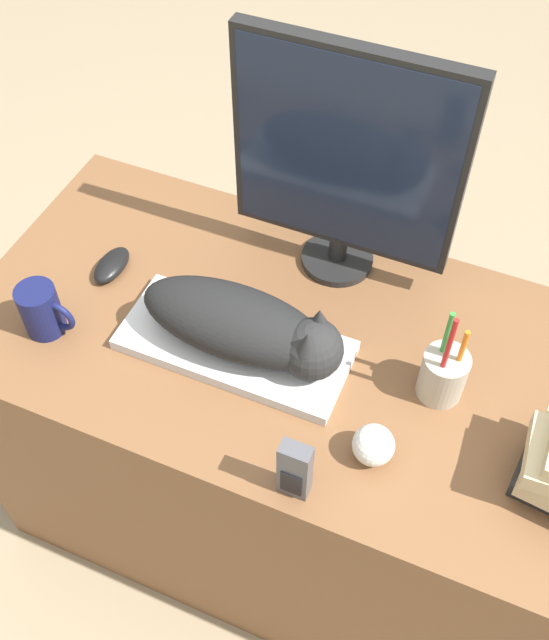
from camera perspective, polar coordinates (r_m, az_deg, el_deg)
The scene contains 10 objects.
ground_plane at distance 1.94m, azimuth -2.15°, elevation -22.66°, with size 12.00×12.00×0.00m, color #998466.
desk at distance 1.71m, azimuth 2.01°, elevation -9.49°, with size 1.31×0.64×0.75m.
keyboard at distance 1.38m, azimuth -3.03°, elevation -1.93°, with size 0.42×0.18×0.02m.
cat at distance 1.31m, azimuth -1.97°, elevation -0.49°, with size 0.38×0.15×0.13m.
monitor at distance 1.35m, azimuth 5.47°, elevation 12.01°, with size 0.42×0.15×0.48m.
computer_mouse at distance 1.53m, azimuth -12.30°, elevation 4.11°, with size 0.05×0.10×0.03m.
coffee_mug at distance 1.44m, azimuth -17.27°, elevation 0.71°, with size 0.11×0.07×0.11m.
pen_cup at distance 1.32m, azimuth 12.73°, elevation -4.04°, with size 0.08×0.08×0.22m.
baseball at distance 1.25m, azimuth 7.54°, elevation -9.43°, with size 0.07×0.07×0.07m.
phone at distance 1.18m, azimuth 1.55°, elevation -11.37°, with size 0.05×0.03×0.13m.
Camera 1 is at (0.27, -0.47, 1.87)m, focal length 42.00 mm.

